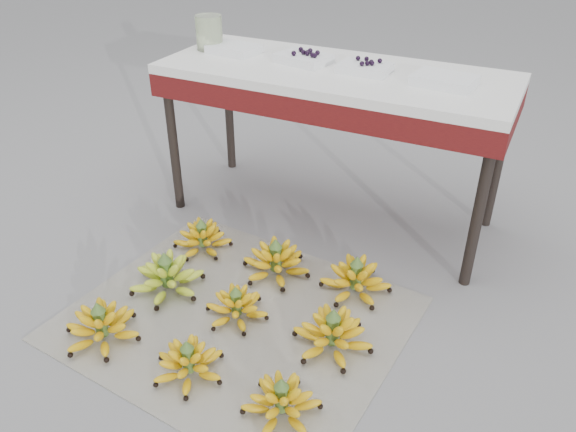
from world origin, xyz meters
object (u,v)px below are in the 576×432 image
at_px(bunch_front_left, 102,326).
at_px(tray_left, 304,58).
at_px(bunch_mid_left, 167,277).
at_px(vendor_table, 334,88).
at_px(bunch_mid_center, 237,307).
at_px(newspaper_mat, 237,318).
at_px(bunch_front_right, 282,401).
at_px(tray_far_right, 445,80).
at_px(bunch_back_left, 202,238).
at_px(bunch_mid_right, 332,334).
at_px(tray_right, 365,68).
at_px(bunch_front_center, 189,363).
at_px(glass_jar, 209,33).
at_px(tray_far_left, 234,49).
at_px(bunch_back_center, 276,262).
at_px(bunch_back_right, 356,279).

bearing_deg(bunch_front_left, tray_left, 87.20).
height_order(bunch_mid_left, vendor_table, vendor_table).
relative_size(bunch_front_left, bunch_mid_center, 1.15).
bearing_deg(newspaper_mat, bunch_mid_left, 175.39).
bearing_deg(bunch_front_right, tray_far_right, 78.68).
bearing_deg(bunch_front_left, bunch_back_left, 98.08).
distance_m(bunch_front_left, bunch_mid_right, 0.86).
bearing_deg(bunch_front_left, tray_right, 74.52).
bearing_deg(newspaper_mat, bunch_mid_center, 116.67).
bearing_deg(bunch_mid_left, bunch_front_center, -65.71).
distance_m(newspaper_mat, glass_jar, 1.42).
bearing_deg(bunch_mid_left, bunch_mid_center, -24.53).
bearing_deg(bunch_back_left, bunch_mid_center, -54.45).
height_order(bunch_front_left, tray_right, tray_right).
relative_size(tray_far_left, tray_left, 0.94).
height_order(bunch_front_left, bunch_mid_left, bunch_mid_left).
distance_m(bunch_mid_left, bunch_back_center, 0.47).
bearing_deg(bunch_mid_right, tray_right, 107.25).
distance_m(bunch_front_right, tray_right, 1.46).
bearing_deg(bunch_front_right, newspaper_mat, 133.03).
bearing_deg(bunch_mid_left, bunch_front_left, -117.37).
distance_m(newspaper_mat, bunch_back_center, 0.33).
xyz_separation_m(bunch_mid_left, tray_left, (0.21, 0.90, 0.72)).
xyz_separation_m(bunch_back_left, bunch_back_center, (0.40, -0.02, 0.01)).
height_order(newspaper_mat, bunch_mid_center, bunch_mid_center).
bearing_deg(vendor_table, tray_right, 5.46).
distance_m(bunch_front_left, bunch_front_center, 0.39).
distance_m(bunch_mid_center, bunch_back_center, 0.32).
bearing_deg(bunch_front_right, tray_left, 107.48).
relative_size(bunch_mid_center, tray_left, 1.06).
height_order(tray_right, tray_far_right, tray_right).
relative_size(bunch_mid_center, bunch_back_right, 0.94).
relative_size(bunch_back_left, tray_far_left, 1.26).
height_order(bunch_back_left, tray_right, tray_right).
xyz_separation_m(newspaper_mat, bunch_back_right, (0.36, 0.36, 0.06)).
distance_m(bunch_mid_center, tray_right, 1.17).
bearing_deg(bunch_front_right, tray_right, 94.98).
height_order(bunch_front_center, bunch_mid_center, bunch_front_center).
bearing_deg(bunch_back_left, newspaper_mat, -54.70).
relative_size(bunch_front_left, bunch_back_center, 0.84).
xyz_separation_m(bunch_back_center, tray_left, (-0.15, 0.60, 0.72)).
distance_m(bunch_front_center, bunch_front_right, 0.37).
height_order(bunch_mid_right, bunch_back_right, bunch_mid_right).
xyz_separation_m(bunch_front_center, bunch_back_left, (-0.39, 0.67, 0.00)).
relative_size(bunch_mid_right, glass_jar, 1.87).
distance_m(vendor_table, glass_jar, 0.70).
relative_size(bunch_mid_right, vendor_table, 0.19).
xyz_separation_m(bunch_mid_center, tray_far_right, (0.51, 0.88, 0.73)).
bearing_deg(tray_left, newspaper_mat, -80.96).
bearing_deg(glass_jar, tray_right, -1.11).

